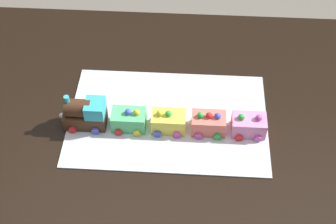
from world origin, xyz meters
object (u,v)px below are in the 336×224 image
(dining_table, at_px, (160,133))
(cake_car_flatbed_lemon, at_px, (168,121))
(cake_car_caboose_bubblegum, at_px, (249,125))
(cake_locomotive, at_px, (85,114))
(cake_car_tanker_mint_green, at_px, (129,120))
(cake_car_gondola_coral, at_px, (208,123))

(dining_table, distance_m, cake_car_flatbed_lemon, 0.16)
(cake_car_caboose_bubblegum, bearing_deg, cake_car_flatbed_lemon, 180.00)
(cake_locomotive, distance_m, cake_car_tanker_mint_green, 0.13)
(dining_table, bearing_deg, cake_car_tanker_mint_green, -141.79)
(cake_car_tanker_mint_green, bearing_deg, cake_locomotive, 180.00)
(dining_table, xyz_separation_m, cake_car_tanker_mint_green, (-0.09, -0.07, 0.14))
(cake_car_flatbed_lemon, bearing_deg, cake_car_gondola_coral, 0.00)
(cake_car_flatbed_lemon, bearing_deg, cake_car_caboose_bubblegum, 0.00)
(cake_car_tanker_mint_green, xyz_separation_m, cake_car_gondola_coral, (0.24, 0.00, 0.00))
(cake_car_flatbed_lemon, distance_m, cake_car_gondola_coral, 0.12)
(dining_table, xyz_separation_m, cake_car_flatbed_lemon, (0.03, -0.07, 0.14))
(cake_locomotive, bearing_deg, cake_car_gondola_coral, -0.00)
(cake_car_caboose_bubblegum, bearing_deg, cake_car_tanker_mint_green, 180.00)
(cake_car_gondola_coral, bearing_deg, cake_car_flatbed_lemon, 180.00)
(dining_table, relative_size, cake_car_caboose_bubblegum, 14.00)
(cake_car_tanker_mint_green, bearing_deg, cake_car_gondola_coral, 0.00)
(dining_table, xyz_separation_m, cake_locomotive, (-0.22, -0.07, 0.16))
(cake_car_gondola_coral, xyz_separation_m, cake_car_caboose_bubblegum, (0.12, 0.00, -0.00))
(cake_car_caboose_bubblegum, bearing_deg, cake_locomotive, 180.00)
(cake_locomotive, bearing_deg, dining_table, 17.50)
(cake_locomotive, height_order, cake_car_gondola_coral, cake_locomotive)
(cake_locomotive, bearing_deg, cake_car_tanker_mint_green, -0.00)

